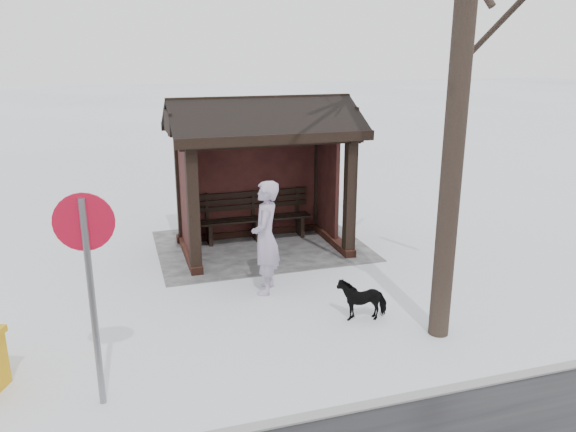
# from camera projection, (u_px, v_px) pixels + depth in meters

# --- Properties ---
(ground) EXTENTS (120.00, 120.00, 0.00)m
(ground) POSITION_uv_depth(u_px,v_px,m) (263.00, 249.00, 11.51)
(ground) COLOR white
(ground) RESTS_ON ground
(kerb) EXTENTS (120.00, 0.15, 0.06)m
(kerb) POSITION_uv_depth(u_px,v_px,m) (385.00, 403.00, 6.47)
(kerb) COLOR gray
(kerb) RESTS_ON ground
(trampled_patch) EXTENTS (4.20, 3.20, 0.02)m
(trampled_patch) POSITION_uv_depth(u_px,v_px,m) (261.00, 246.00, 11.69)
(trampled_patch) COLOR gray
(trampled_patch) RESTS_ON ground
(bus_shelter) EXTENTS (3.60, 2.40, 3.09)m
(bus_shelter) POSITION_uv_depth(u_px,v_px,m) (260.00, 143.00, 11.04)
(bus_shelter) COLOR #381C14
(bus_shelter) RESTS_ON ground
(pedestrian) EXTENTS (0.69, 0.82, 1.91)m
(pedestrian) POSITION_uv_depth(u_px,v_px,m) (266.00, 238.00, 9.23)
(pedestrian) COLOR #A697B1
(pedestrian) RESTS_ON ground
(dog) EXTENTS (0.77, 0.44, 0.62)m
(dog) POSITION_uv_depth(u_px,v_px,m) (362.00, 298.00, 8.50)
(dog) COLOR black
(dog) RESTS_ON ground
(road_sign) EXTENTS (0.64, 0.12, 2.50)m
(road_sign) POSITION_uv_depth(u_px,v_px,m) (88.00, 257.00, 6.01)
(road_sign) COLOR slate
(road_sign) RESTS_ON ground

